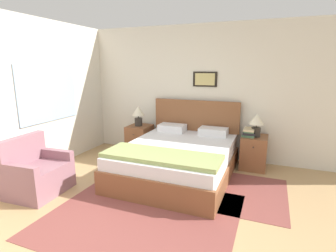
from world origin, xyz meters
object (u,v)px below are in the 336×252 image
object	(u,v)px
nightstand_by_door	(254,152)
table_lamp_near_window	(138,114)
nightstand_near_window	(140,139)
bed	(178,158)
table_lamp_by_door	(256,122)
armchair	(37,174)

from	to	relation	value
nightstand_by_door	table_lamp_near_window	world-z (taller)	table_lamp_near_window
nightstand_near_window	nightstand_by_door	xyz separation A→B (m)	(2.31, 0.00, 0.00)
nightstand_by_door	bed	bearing A→B (deg)	-144.68
nightstand_by_door	table_lamp_by_door	bearing A→B (deg)	-62.44
armchair	bed	bearing A→B (deg)	124.98
table_lamp_near_window	table_lamp_by_door	size ratio (longest dim) A/B	1.00
nightstand_by_door	table_lamp_near_window	distance (m)	2.39
bed	table_lamp_by_door	world-z (taller)	bed
bed	armchair	size ratio (longest dim) A/B	2.64
nightstand_near_window	nightstand_by_door	distance (m)	2.31
armchair	table_lamp_by_door	distance (m)	3.62
armchair	nightstand_near_window	size ratio (longest dim) A/B	1.39
table_lamp_near_window	table_lamp_by_door	xyz separation A→B (m)	(2.33, 0.00, 0.00)
nightstand_by_door	armchair	bearing A→B (deg)	-142.71
nightstand_by_door	table_lamp_by_door	distance (m)	0.55
bed	nightstand_by_door	size ratio (longest dim) A/B	3.68
nightstand_near_window	table_lamp_near_window	xyz separation A→B (m)	(-0.01, -0.02, 0.55)
bed	nightstand_near_window	bearing A→B (deg)	144.68
bed	table_lamp_by_door	distance (m)	1.52
nightstand_near_window	table_lamp_by_door	bearing A→B (deg)	-0.46
armchair	table_lamp_by_door	world-z (taller)	table_lamp_by_door
table_lamp_near_window	table_lamp_by_door	distance (m)	2.33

